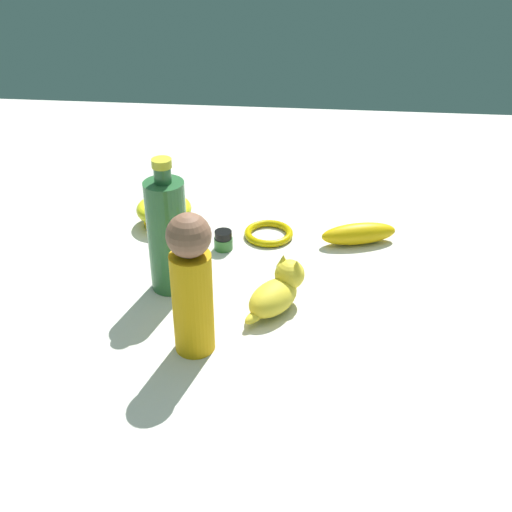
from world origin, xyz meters
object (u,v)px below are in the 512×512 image
Objects in this scene: bottle_tall at (167,234)px; bowl at (164,211)px; nail_polish_jar at (223,240)px; person_figure_adult at (192,284)px; banana at (359,234)px; cat_figurine at (278,291)px; bangle at (269,233)px.

bowl is (0.24, 0.06, -0.08)m from bottle_tall.
person_figure_adult is (-0.32, 0.00, 0.11)m from nail_polish_jar.
nail_polish_jar is 0.17m from bowl.
banana is at bearing -95.81° from bowl.
cat_figurine is (-0.05, -0.20, -0.07)m from bottle_tall.
person_figure_adult is at bearing -161.08° from bowl.
banana is at bearing -37.13° from person_figure_adult.
bowl is at bearing 42.94° from cat_figurine.
bangle is at bearing 8.14° from cat_figurine.
nail_polish_jar is (0.15, -0.08, -0.09)m from bottle_tall.
banana is (0.20, -0.36, -0.09)m from bottle_tall.
cat_figurine reaches higher than bangle.
nail_polish_jar reaches higher than bangle.
bangle is at bearing -19.09° from banana.
bottle_tall is at bearing 23.89° from person_figure_adult.
bangle is at bearing -13.48° from person_figure_adult.
bangle is at bearing -98.13° from bowl.
bowl is (0.09, 0.14, 0.01)m from nail_polish_jar.
nail_polish_jar is 0.11m from bangle.
person_figure_adult is 1.85× the size of cat_figurine.
person_figure_adult reaches higher than bowl.
nail_polish_jar is at bearing -28.29° from bottle_tall.
bowl is (0.29, 0.27, -0.01)m from cat_figurine.
person_figure_adult reaches higher than nail_polish_jar.
cat_figurine is (-0.20, -0.13, 0.02)m from nail_polish_jar.
bowl is 0.24m from bangle.
nail_polish_jar is 0.25× the size of banana.
person_figure_adult is at bearing 166.52° from bangle.
nail_polish_jar is 0.30× the size of cat_figurine.
bottle_tall is 0.42m from banana.
bottle_tall is at bearing 12.65° from banana.
person_figure_adult is at bearing 179.65° from nail_polish_jar.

